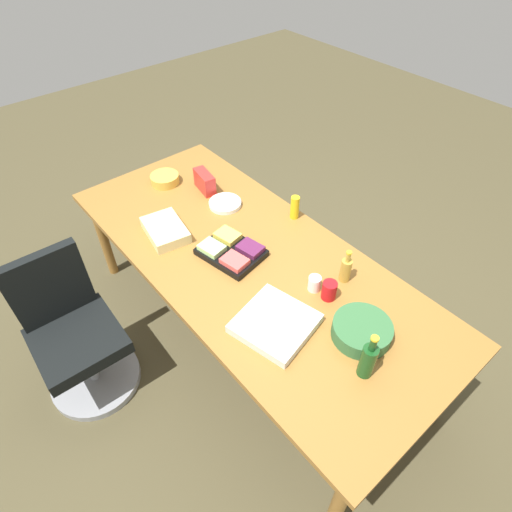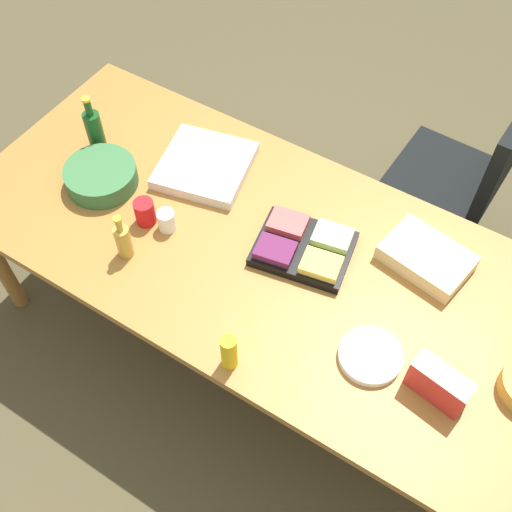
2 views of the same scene
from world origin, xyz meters
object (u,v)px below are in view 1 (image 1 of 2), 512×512
object	(u,v)px
conference_table	(249,265)
office_chair	(78,342)
red_solo_cup	(329,290)
chip_bag_red	(205,182)
pizza_box	(275,323)
sheet_cake	(165,230)
paper_cup	(314,283)
chip_bowl	(165,179)
paper_plate_stack	(225,204)
mustard_bottle	(295,207)
wine_bottle	(368,360)
dressing_bottle	(346,269)
fruit_platter	(231,251)
salad_bowl	(362,331)

from	to	relation	value
conference_table	office_chair	world-z (taller)	office_chair
red_solo_cup	chip_bag_red	size ratio (longest dim) A/B	0.55
red_solo_cup	pizza_box	size ratio (longest dim) A/B	0.31
sheet_cake	chip_bag_red	bearing A→B (deg)	116.61
paper_cup	chip_bowl	size ratio (longest dim) A/B	0.44
paper_plate_stack	mustard_bottle	xyz separation A→B (m)	(0.40, 0.27, 0.07)
conference_table	chip_bag_red	world-z (taller)	chip_bag_red
office_chair	paper_cup	distance (m)	1.46
chip_bag_red	wine_bottle	distance (m)	1.70
conference_table	dressing_bottle	distance (m)	0.59
wine_bottle	office_chair	bearing A→B (deg)	-145.60
fruit_platter	office_chair	bearing A→B (deg)	-108.90
office_chair	dressing_bottle	world-z (taller)	dressing_bottle
paper_plate_stack	chip_bag_red	size ratio (longest dim) A/B	1.10
conference_table	chip_bag_red	bearing A→B (deg)	164.37
office_chair	mustard_bottle	distance (m)	1.58
paper_cup	fruit_platter	xyz separation A→B (m)	(-0.51, -0.18, -0.01)
sheet_cake	wine_bottle	size ratio (longest dim) A/B	1.15
fruit_platter	conference_table	bearing A→B (deg)	37.55
wine_bottle	fruit_platter	distance (m)	1.03
pizza_box	dressing_bottle	bearing A→B (deg)	76.23
sheet_cake	salad_bowl	bearing A→B (deg)	14.50
red_solo_cup	paper_plate_stack	xyz separation A→B (m)	(-1.02, 0.07, -0.04)
paper_cup	conference_table	bearing A→B (deg)	-164.71
office_chair	red_solo_cup	xyz separation A→B (m)	(0.93, 1.14, 0.43)
red_solo_cup	chip_bowl	xyz separation A→B (m)	(-1.52, -0.10, -0.02)
conference_table	salad_bowl	size ratio (longest dim) A/B	8.69
paper_cup	chip_bag_red	bearing A→B (deg)	175.63
dressing_bottle	paper_plate_stack	xyz separation A→B (m)	(-0.98, -0.10, -0.07)
mustard_bottle	wine_bottle	bearing A→B (deg)	-27.86
mustard_bottle	wine_bottle	xyz separation A→B (m)	(1.05, -0.55, 0.03)
sheet_cake	paper_cup	bearing A→B (deg)	22.41
chip_bag_red	wine_bottle	bearing A→B (deg)	-9.64
salad_bowl	chip_bag_red	bearing A→B (deg)	174.96
conference_table	pizza_box	distance (m)	0.53
chip_bag_red	chip_bowl	distance (m)	0.31
dressing_bottle	paper_cup	bearing A→B (deg)	-107.81
office_chair	pizza_box	xyz separation A→B (m)	(0.89, 0.79, 0.40)
sheet_cake	chip_bowl	xyz separation A→B (m)	(-0.50, 0.30, -0.00)
chip_bag_red	chip_bowl	xyz separation A→B (m)	(-0.26, -0.17, -0.04)
dressing_bottle	paper_cup	distance (m)	0.20
conference_table	paper_cup	bearing A→B (deg)	15.29
chip_bag_red	wine_bottle	xyz separation A→B (m)	(1.68, -0.29, 0.04)
conference_table	red_solo_cup	bearing A→B (deg)	14.43
paper_plate_stack	salad_bowl	world-z (taller)	salad_bowl
office_chair	salad_bowl	distance (m)	1.67
chip_bowl	office_chair	bearing A→B (deg)	-60.40
red_solo_cup	salad_bowl	bearing A→B (deg)	-12.77
chip_bowl	salad_bowl	size ratio (longest dim) A/B	0.69
mustard_bottle	sheet_cake	distance (m)	0.84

